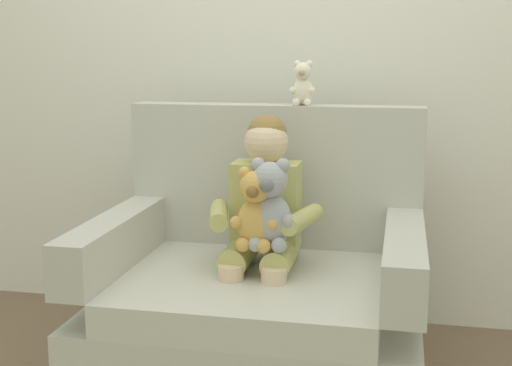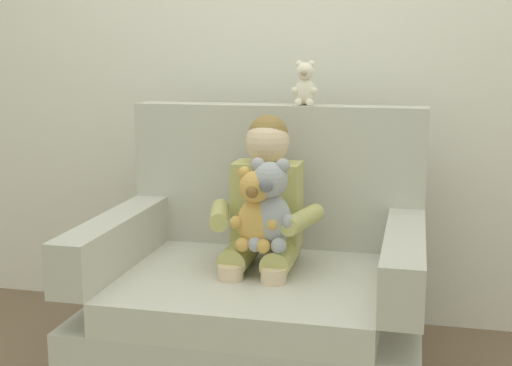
% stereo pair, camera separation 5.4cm
% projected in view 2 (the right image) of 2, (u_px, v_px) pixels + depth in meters
% --- Properties ---
extents(back_wall, '(6.00, 0.10, 2.60)m').
position_uv_depth(back_wall, '(295.00, 44.00, 3.23)').
color(back_wall, silver).
rests_on(back_wall, ground).
extents(armchair, '(1.23, 0.94, 1.05)m').
position_uv_depth(armchair, '(259.00, 299.00, 2.71)').
color(armchair, '#BCB7AD').
rests_on(armchair, ground).
extents(seated_child, '(0.45, 0.39, 0.82)m').
position_uv_depth(seated_child, '(264.00, 212.00, 2.67)').
color(seated_child, tan).
rests_on(seated_child, armchair).
extents(plush_grey, '(0.20, 0.16, 0.34)m').
position_uv_depth(plush_grey, '(270.00, 207.00, 2.52)').
color(plush_grey, '#9E9EA3').
rests_on(plush_grey, armchair).
extents(plush_honey, '(0.18, 0.15, 0.30)m').
position_uv_depth(plush_honey, '(256.00, 211.00, 2.52)').
color(plush_honey, gold).
rests_on(plush_honey, armchair).
extents(plush_cream_on_backrest, '(0.11, 0.09, 0.18)m').
position_uv_depth(plush_cream_on_backrest, '(305.00, 85.00, 2.86)').
color(plush_cream_on_backrest, silver).
rests_on(plush_cream_on_backrest, armchair).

